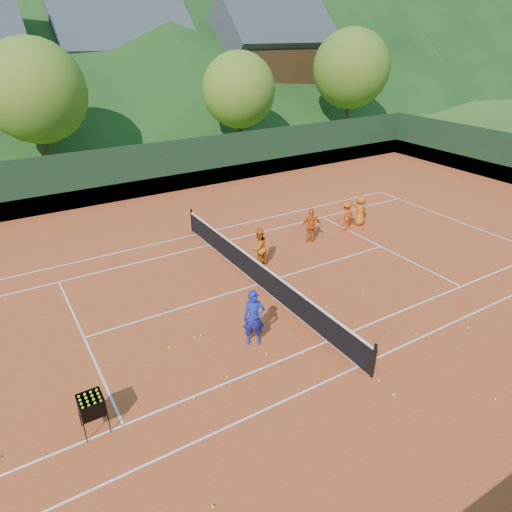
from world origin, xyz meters
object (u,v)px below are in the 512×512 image
student_a (259,248)px  student_c (360,211)px  ball_hopper (91,406)px  tennis_net (258,273)px  student_d (346,216)px  chalet_mid (126,72)px  chalet_right (270,66)px  coach (254,318)px  student_b (311,226)px

student_a → student_c: student_a is taller
ball_hopper → tennis_net: bearing=29.0°
student_c → student_d: student_c is taller
tennis_net → student_a: bearing=57.8°
chalet_mid → chalet_right: chalet_right is taller
coach → student_b: (6.02, 5.02, -0.12)m
student_c → chalet_right: size_ratio=0.12×
coach → tennis_net: bearing=79.8°
coach → student_c: 10.76m
coach → student_a: size_ratio=1.11×
chalet_mid → student_b: bearing=-93.5°
student_b → student_c: (3.29, 0.37, -0.05)m
student_c → chalet_right: (12.68, 27.58, 4.51)m
chalet_mid → chalet_right: size_ratio=1.06×
ball_hopper → chalet_mid: 40.27m
coach → student_b: size_ratio=1.16×
student_d → chalet_mid: (-0.29, 31.73, 4.24)m
student_a → student_d: student_a is taller
student_b → chalet_right: (15.97, 27.95, 4.45)m
student_c → student_d: 1.04m
chalet_right → student_c: bearing=-114.7°
tennis_net → ball_hopper: tennis_net is taller
student_a → tennis_net: size_ratio=0.14×
chalet_mid → coach: bearing=-102.2°
student_b → tennis_net: student_b is taller
student_d → ball_hopper: 14.64m
chalet_mid → student_a: bearing=-99.0°
ball_hopper → student_b: bearing=28.3°
student_a → student_d: (5.49, 1.00, -0.09)m
chalet_right → student_a: bearing=-123.8°
tennis_net → chalet_right: 36.37m
student_a → student_c: size_ratio=1.12×
student_b → student_d: student_b is taller
student_a → chalet_right: chalet_right is taller
coach → student_c: (9.31, 5.39, -0.17)m
student_d → chalet_right: bearing=-120.0°
student_b → student_c: bearing=-152.3°
ball_hopper → chalet_mid: (12.99, 37.88, 4.22)m
student_a → ball_hopper: 9.34m
coach → ball_hopper: size_ratio=1.81×
student_c → chalet_right: 30.69m
student_a → student_d: size_ratio=1.13×
student_c → chalet_mid: bearing=-89.6°
chalet_right → chalet_mid: bearing=164.1°
student_c → student_d: size_ratio=1.01×
tennis_net → chalet_right: size_ratio=1.01×
student_c → tennis_net: size_ratio=0.12×
chalet_mid → chalet_right: 14.56m
student_c → chalet_right: bearing=-116.7°
ball_hopper → chalet_right: 43.55m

